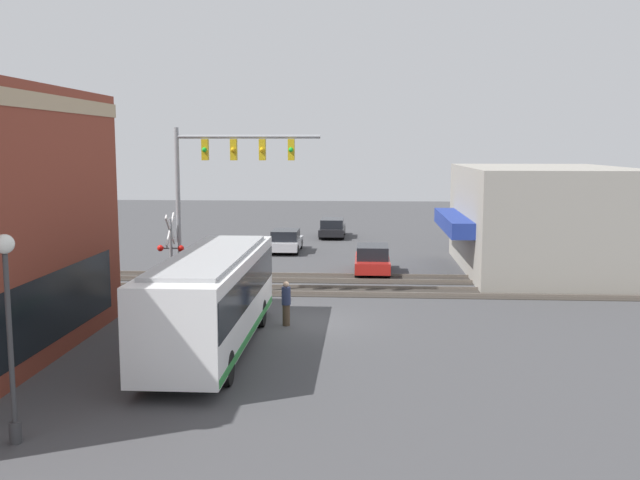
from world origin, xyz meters
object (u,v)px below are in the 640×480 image
(parked_car_black, at_px, (332,228))
(parked_car_red, at_px, (372,260))
(crossing_signal, at_px, (171,248))
(pedestrian_near_bus, at_px, (286,303))
(streetlamp, at_px, (9,320))
(city_bus, at_px, (212,297))
(pedestrian_at_crossing, at_px, (213,279))
(parked_car_silver, at_px, (286,241))

(parked_car_black, bearing_deg, parked_car_red, -169.32)
(crossing_signal, distance_m, pedestrian_near_bus, 6.96)
(streetlamp, bearing_deg, city_bus, -20.64)
(streetlamp, distance_m, pedestrian_near_bus, 12.22)
(city_bus, relative_size, pedestrian_at_crossing, 5.93)
(crossing_signal, distance_m, parked_car_silver, 14.98)
(city_bus, xyz_separation_m, parked_car_black, (29.33, -2.60, -1.14))
(city_bus, xyz_separation_m, parked_car_silver, (21.86, -0.00, -1.12))
(city_bus, bearing_deg, pedestrian_near_bus, -32.17)
(city_bus, distance_m, parked_car_red, 15.50)
(pedestrian_at_crossing, bearing_deg, crossing_signal, 101.24)
(crossing_signal, relative_size, pedestrian_near_bus, 2.26)
(city_bus, relative_size, pedestrian_near_bus, 6.29)
(crossing_signal, relative_size, parked_car_black, 0.85)
(streetlamp, distance_m, parked_car_silver, 29.77)
(parked_car_silver, height_order, pedestrian_near_bus, pedestrian_near_bus)
(parked_car_black, xyz_separation_m, pedestrian_near_bus, (-26.03, 0.53, 0.21))
(parked_car_red, height_order, parked_car_black, parked_car_red)
(pedestrian_at_crossing, bearing_deg, pedestrian_near_bus, -139.93)
(parked_car_red, relative_size, pedestrian_near_bus, 2.52)
(parked_car_silver, bearing_deg, parked_car_black, -19.18)
(city_bus, distance_m, parked_car_silver, 21.89)
(parked_car_black, distance_m, pedestrian_at_crossing, 22.04)
(crossing_signal, distance_m, pedestrian_at_crossing, 2.26)
(pedestrian_near_bus, bearing_deg, parked_car_red, -16.56)
(streetlamp, height_order, pedestrian_at_crossing, streetlamp)
(parked_car_red, height_order, pedestrian_near_bus, pedestrian_near_bus)
(streetlamp, xyz_separation_m, parked_car_red, (22.18, -8.30, -2.17))
(city_bus, height_order, crossing_signal, crossing_signal)
(parked_car_red, distance_m, parked_car_black, 15.10)
(city_bus, distance_m, pedestrian_near_bus, 4.00)
(pedestrian_near_bus, bearing_deg, pedestrian_at_crossing, 40.07)
(city_bus, distance_m, pedestrian_at_crossing, 7.93)
(crossing_signal, distance_m, parked_car_red, 11.43)
(city_bus, distance_m, streetlamp, 8.29)
(pedestrian_at_crossing, relative_size, pedestrian_near_bus, 1.06)
(pedestrian_at_crossing, bearing_deg, streetlamp, 175.33)
(crossing_signal, height_order, pedestrian_at_crossing, crossing_signal)
(crossing_signal, xyz_separation_m, parked_car_silver, (14.50, -3.39, -1.63))
(streetlamp, relative_size, parked_car_red, 1.13)
(city_bus, bearing_deg, parked_car_black, -5.07)
(parked_car_red, relative_size, pedestrian_at_crossing, 2.37)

